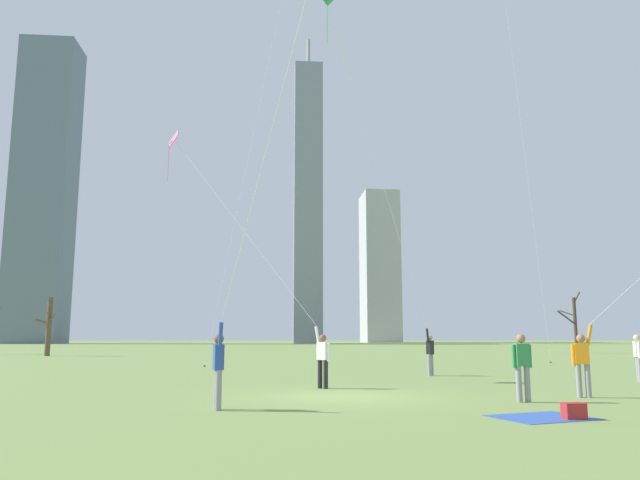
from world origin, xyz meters
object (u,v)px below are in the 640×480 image
at_px(kite_flyer_midfield_center_pink, 300,324).
at_px(kite_flyer_far_back_green, 420,318).
at_px(picnic_spot, 560,414).
at_px(kite_flyer_foreground_left_blue, 244,262).
at_px(bystander_strolling_midfield, 638,355).
at_px(bystander_watching_nearby, 522,364).
at_px(bare_tree_leftmost, 49,325).
at_px(bare_tree_right_of_center, 574,322).

bearing_deg(kite_flyer_midfield_center_pink, kite_flyer_far_back_green, 40.47).
height_order(kite_flyer_far_back_green, picnic_spot, kite_flyer_far_back_green).
distance_m(kite_flyer_far_back_green, kite_flyer_foreground_left_blue, 12.68).
height_order(bystander_strolling_midfield, picnic_spot, bystander_strolling_midfield).
bearing_deg(bystander_strolling_midfield, bystander_watching_nearby, -138.32).
bearing_deg(picnic_spot, bare_tree_leftmost, 120.26).
bearing_deg(kite_flyer_foreground_left_blue, bystander_strolling_midfield, 30.60).
bearing_deg(kite_flyer_foreground_left_blue, picnic_spot, -9.24).
bearing_deg(kite_flyer_far_back_green, kite_flyer_midfield_center_pink, -139.53).
relative_size(kite_flyer_foreground_left_blue, bare_tree_leftmost, 3.53).
distance_m(kite_flyer_foreground_left_blue, bare_tree_right_of_center, 50.33).
height_order(kite_flyer_midfield_center_pink, bare_tree_right_of_center, kite_flyer_midfield_center_pink).
bearing_deg(bystander_watching_nearby, bystander_strolling_midfield, 41.68).
bearing_deg(bystander_watching_nearby, picnic_spot, -100.41).
distance_m(kite_flyer_far_back_green, bare_tree_right_of_center, 37.72).
xyz_separation_m(kite_flyer_foreground_left_blue, bare_tree_right_of_center, (28.63, 41.39, -0.29)).
relative_size(kite_flyer_midfield_center_pink, bare_tree_leftmost, 2.02).
xyz_separation_m(bystander_strolling_midfield, picnic_spot, (-7.29, -8.93, -0.81)).
relative_size(kite_flyer_foreground_left_blue, bare_tree_right_of_center, 2.89).
bearing_deg(kite_flyer_foreground_left_blue, bystander_watching_nearby, 16.04).
distance_m(kite_flyer_midfield_center_pink, bystander_watching_nearby, 7.07).
height_order(kite_flyer_midfield_center_pink, kite_flyer_far_back_green, kite_flyer_far_back_green).
xyz_separation_m(bystander_watching_nearby, bare_tree_right_of_center, (21.98, 39.48, 1.89)).
height_order(picnic_spot, bare_tree_right_of_center, bare_tree_right_of_center).
bearing_deg(bystander_strolling_midfield, kite_flyer_midfield_center_pink, -173.92).
relative_size(bystander_watching_nearby, bare_tree_right_of_center, 0.29).
height_order(kite_flyer_midfield_center_pink, bare_tree_leftmost, kite_flyer_midfield_center_pink).
bearing_deg(kite_flyer_far_back_green, bare_tree_right_of_center, 54.00).
relative_size(kite_flyer_foreground_left_blue, picnic_spot, 7.69).
bearing_deg(picnic_spot, kite_flyer_far_back_green, 88.36).
distance_m(bystander_strolling_midfield, bare_tree_right_of_center, 36.80).
distance_m(bare_tree_right_of_center, bare_tree_leftmost, 45.53).
distance_m(bystander_watching_nearby, bare_tree_leftmost, 43.28).
bearing_deg(picnic_spot, bare_tree_right_of_center, 62.03).
xyz_separation_m(kite_flyer_midfield_center_pink, bare_tree_right_of_center, (27.10, 34.72, 0.84)).
relative_size(bystander_watching_nearby, picnic_spot, 0.76).
distance_m(bystander_strolling_midfield, picnic_spot, 11.56).
bearing_deg(kite_flyer_midfield_center_pink, bare_tree_right_of_center, 52.03).
bearing_deg(bare_tree_right_of_center, bystander_watching_nearby, -119.11).
bearing_deg(bystander_strolling_midfield, kite_flyer_foreground_left_blue, -149.40).
bearing_deg(kite_flyer_midfield_center_pink, picnic_spot, -59.06).
distance_m(kite_flyer_midfield_center_pink, kite_flyer_far_back_green, 6.49).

